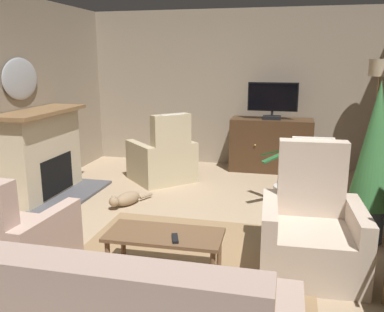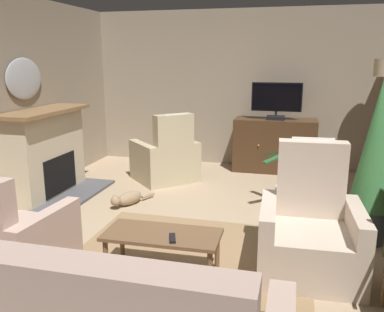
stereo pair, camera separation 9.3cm
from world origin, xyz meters
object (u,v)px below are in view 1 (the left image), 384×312
Objects in this scene: armchair_angled_to_table at (163,160)px; floor_lamp at (379,86)px; armchair_near_window at (311,233)px; coffee_table at (164,239)px; fireplace at (44,156)px; television at (273,100)px; armchair_by_fireplace at (8,244)px; tv_cabinet at (271,146)px; wall_mirror_oval at (20,79)px; cat at (126,199)px; potted_plant_leafy_by_curtain at (287,193)px; potted_plant_small_fern_corner at (374,156)px; tv_remote at (175,238)px.

floor_lamp reaches higher than armchair_angled_to_table.
armchair_near_window is (2.12, -2.38, 0.01)m from armchair_angled_to_table.
fireplace is at bearing 142.67° from coffee_table.
television is 3.49m from armchair_near_window.
armchair_near_window reaches higher than armchair_by_fireplace.
tv_cabinet reaches higher than coffee_table.
floor_lamp is (1.07, 3.21, 1.12)m from armchair_near_window.
television is (2.99, 2.05, 0.64)m from fireplace.
armchair_angled_to_table is at bearing 33.93° from wall_mirror_oval.
floor_lamp is (3.34, 2.03, 1.38)m from cat.
armchair_near_window is 1.41× the size of potted_plant_leafy_by_curtain.
tv_cabinet is at bearing 113.28° from potted_plant_small_fern_corner.
television reaches higher than cat.
tv_cabinet is 1.35× the size of armchair_by_fireplace.
fireplace is 3.00m from tv_remote.
potted_plant_small_fern_corner is (1.87, 1.20, 0.57)m from coffee_table.
armchair_by_fireplace is 3.31m from potted_plant_leafy_by_curtain.
armchair_near_window is at bearing -128.47° from potted_plant_small_fern_corner.
armchair_angled_to_table reaches higher than tv_remote.
floor_lamp is (4.57, 1.92, 0.90)m from fireplace.
tv_cabinet is at bearing 35.18° from fireplace.
fireplace is 3.66m from tv_cabinet.
tv_cabinet is 4.64m from armchair_by_fireplace.
fireplace is at bearing -144.82° from tv_cabinet.
floor_lamp is (0.45, 2.44, 0.55)m from potted_plant_small_fern_corner.
television is 0.69× the size of armchair_angled_to_table.
armchair_near_window reaches higher than tv_remote.
armchair_angled_to_table is (-1.61, -0.96, -0.88)m from television.
cat is at bearing -165.24° from tv_remote.
armchair_near_window is at bearing -20.20° from fireplace.
potted_plant_small_fern_corner is at bearing -30.43° from armchair_angled_to_table.
wall_mirror_oval is at bearing -147.59° from television.
armchair_angled_to_table is at bearing 131.69° from armchair_near_window.
cat is (-1.76, -2.16, -1.13)m from television.
fireplace is 1.90× the size of television.
coffee_table is 1.59× the size of cat.
cat is at bearing -4.97° from fireplace.
wall_mirror_oval is 0.40× the size of floor_lamp.
wall_mirror_oval is at bearing 175.86° from cat.
wall_mirror_oval is 0.64× the size of armchair_near_window.
potted_plant_small_fern_corner reaches higher than tv_cabinet.
tv_cabinet reaches higher than tv_remote.
cat is (1.48, -0.11, -1.53)m from wall_mirror_oval.
wall_mirror_oval is 4.45m from potted_plant_small_fern_corner.
tv_remote is at bearing -37.44° from fireplace.
armchair_near_window is at bearing 16.56° from armchair_by_fireplace.
tv_remote is (2.62, -1.82, -1.20)m from wall_mirror_oval.
potted_plant_leafy_by_curtain is (1.04, 2.00, -0.16)m from coffee_table.
wall_mirror_oval is 3.82m from potted_plant_leafy_by_curtain.
fireplace is at bearing 114.51° from armchair_by_fireplace.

